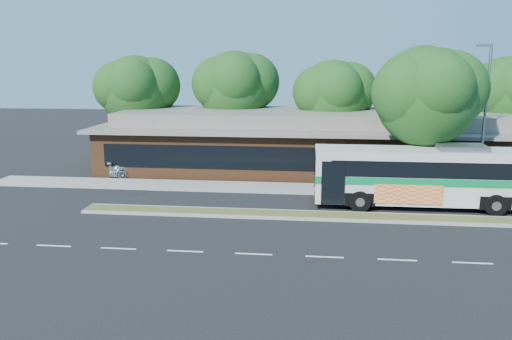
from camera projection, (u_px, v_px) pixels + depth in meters
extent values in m
plane|color=black|center=(322.00, 221.00, 25.85)|extent=(120.00, 120.00, 0.00)
cube|color=#4D5223|center=(322.00, 216.00, 26.42)|extent=(26.00, 1.10, 0.15)
cube|color=gray|center=(320.00, 189.00, 32.06)|extent=(44.00, 2.60, 0.12)
cube|color=black|center=(78.00, 172.00, 37.48)|extent=(14.00, 12.00, 0.01)
cube|color=brown|center=(319.00, 148.00, 38.15)|extent=(32.00, 10.00, 3.20)
cube|color=#6A615A|center=(320.00, 126.00, 37.79)|extent=(33.20, 11.20, 0.24)
cube|color=#6A615A|center=(320.00, 118.00, 37.65)|extent=(30.00, 8.00, 1.00)
cube|color=black|center=(320.00, 159.00, 33.24)|extent=(30.00, 0.06, 1.60)
cylinder|color=slate|center=(484.00, 123.00, 29.72)|extent=(0.16, 0.16, 9.00)
cube|color=slate|center=(484.00, 45.00, 28.81)|extent=(0.90, 0.18, 0.14)
cylinder|color=black|center=(138.00, 136.00, 41.60)|extent=(0.44, 0.44, 3.99)
sphere|color=#183A13|center=(136.00, 91.00, 40.82)|extent=(5.80, 5.80, 5.80)
sphere|color=#183A13|center=(153.00, 85.00, 41.00)|extent=(4.52, 4.52, 4.52)
cylinder|color=black|center=(235.00, 135.00, 41.70)|extent=(0.44, 0.44, 4.20)
sphere|color=#183A13|center=(234.00, 88.00, 40.88)|extent=(6.00, 6.00, 6.00)
sphere|color=#183A13|center=(251.00, 82.00, 41.08)|extent=(4.68, 4.68, 4.68)
cylinder|color=black|center=(331.00, 141.00, 39.93)|extent=(0.44, 0.44, 3.78)
sphere|color=#183A13|center=(333.00, 96.00, 39.17)|extent=(5.60, 5.60, 5.60)
sphere|color=#183A13|center=(349.00, 90.00, 39.36)|extent=(4.37, 4.37, 4.37)
cylinder|color=black|center=(419.00, 137.00, 40.09)|extent=(0.44, 0.44, 4.41)
sphere|color=#183A13|center=(422.00, 85.00, 39.23)|extent=(6.20, 6.20, 6.20)
sphere|color=#183A13|center=(440.00, 79.00, 39.43)|extent=(4.84, 4.84, 4.84)
cylinder|color=black|center=(501.00, 143.00, 38.54)|extent=(0.44, 0.44, 3.86)
sphere|color=#183A13|center=(506.00, 95.00, 37.76)|extent=(5.80, 5.80, 5.80)
cube|color=silver|center=(430.00, 176.00, 27.91)|extent=(12.76, 2.77, 2.93)
cube|color=black|center=(436.00, 165.00, 27.75)|extent=(11.74, 2.82, 0.88)
cube|color=silver|center=(431.00, 152.00, 27.62)|extent=(12.78, 2.79, 0.28)
cube|color=#057539|center=(430.00, 177.00, 27.92)|extent=(12.82, 2.84, 0.40)
cube|color=black|center=(315.00, 167.00, 28.48)|extent=(0.08, 2.38, 1.82)
cube|color=#F8484D|center=(408.00, 194.00, 26.85)|extent=(3.61, 0.07, 1.06)
cube|color=slate|center=(462.00, 148.00, 27.40)|extent=(2.56, 1.71, 0.32)
cylinder|color=black|center=(360.00, 201.00, 27.27)|extent=(1.17, 0.39, 1.17)
cylinder|color=black|center=(355.00, 189.00, 29.86)|extent=(1.17, 0.39, 1.17)
cylinder|color=black|center=(495.00, 205.00, 26.55)|extent=(1.17, 0.39, 1.17)
cylinder|color=black|center=(479.00, 193.00, 29.14)|extent=(1.17, 0.39, 1.17)
imported|color=#A7A8AE|center=(140.00, 167.00, 35.97)|extent=(4.87, 3.49, 1.31)
cylinder|color=black|center=(422.00, 163.00, 29.92)|extent=(0.44, 0.44, 4.27)
sphere|color=#183A13|center=(426.00, 98.00, 29.10)|extent=(5.83, 5.83, 5.83)
sphere|color=#183A13|center=(448.00, 89.00, 29.29)|extent=(4.55, 4.55, 4.55)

